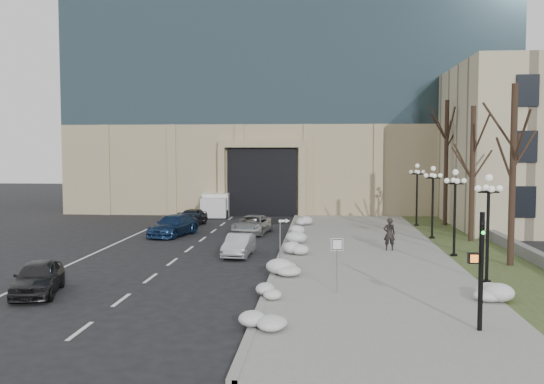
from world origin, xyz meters
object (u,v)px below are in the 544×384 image
Objects in this scene: pedestrian at (389,234)px; lamppost_c at (433,192)px; box_truck at (217,204)px; car_a at (38,278)px; one_way_sign at (283,227)px; lamppost_a at (488,214)px; car_b at (239,245)px; car_d at (253,225)px; car_c at (173,226)px; keep_sign at (337,254)px; car_e at (191,217)px; lamppost_d at (417,186)px; traffic_signal at (480,274)px; lamppost_b at (455,201)px.

lamppost_c is at bearing -125.90° from pedestrian.
car_a is at bearing -97.05° from box_truck.
lamppost_a is (8.97, -2.81, 1.02)m from one_way_sign.
box_truck reaches higher than car_b.
car_c is at bearing -155.37° from car_d.
car_a is 1.76× the size of keep_sign.
car_a reaches higher than car_e.
keep_sign is (11.93, 0.80, 1.00)m from car_a.
car_a is 0.62× the size of box_truck.
lamppost_d is at bearing 34.17° from car_c.
keep_sign is at bearing -158.52° from lamppost_a.
box_truck is 1.37× the size of lamppost_d.
traffic_signal is (14.90, -26.16, 1.26)m from car_e.
lamppost_d reaches higher than car_c.
car_a is at bearing 171.92° from keep_sign.
car_a is at bearing -100.73° from car_d.
car_a is 29.45m from lamppost_d.
traffic_signal is 0.81× the size of lamppost_b.
one_way_sign reaches higher than car_e.
lamppost_b is (2.16, 13.75, 1.16)m from traffic_signal.
car_a is 0.88× the size of car_d.
one_way_sign is 18.97m from lamppost_d.
lamppost_a reaches higher than box_truck.
car_d is at bearing 112.67° from traffic_signal.
pedestrian is at bearing 93.16° from traffic_signal.
car_c is 14.80m from pedestrian.
lamppost_a reaches higher than one_way_sign.
traffic_signal is at bearing -27.46° from car_a.
car_b is 13.29m from lamppost_a.
lamppost_c reaches higher than keep_sign.
car_e is 18.22m from lamppost_c.
car_a is at bearing -83.64° from car_e.
car_b is 13.77m from lamppost_c.
car_d is 12.38m from box_truck.
lamppost_d is (16.30, -6.82, 2.09)m from box_truck.
car_b is 0.57× the size of box_truck.
lamppost_d is (3.28, 11.56, 2.03)m from pedestrian.
lamppost_d is at bearing 90.00° from lamppost_b.
box_truck is at bearing 140.74° from lamppost_c.
lamppost_d reaches higher than car_b.
car_b is 16.32m from traffic_signal.
lamppost_a is (18.43, 3.35, 2.39)m from car_a.
traffic_signal reaches higher than car_e.
car_c is 1.01× the size of lamppost_b.
pedestrian is at bearing 112.48° from lamppost_a.
lamppost_c is at bearing 55.43° from keep_sign.
one_way_sign is at bearing 102.87° from keep_sign.
car_c is 1.24× the size of traffic_signal.
one_way_sign reaches higher than pedestrian.
lamppost_d is at bearing 30.90° from car_d.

